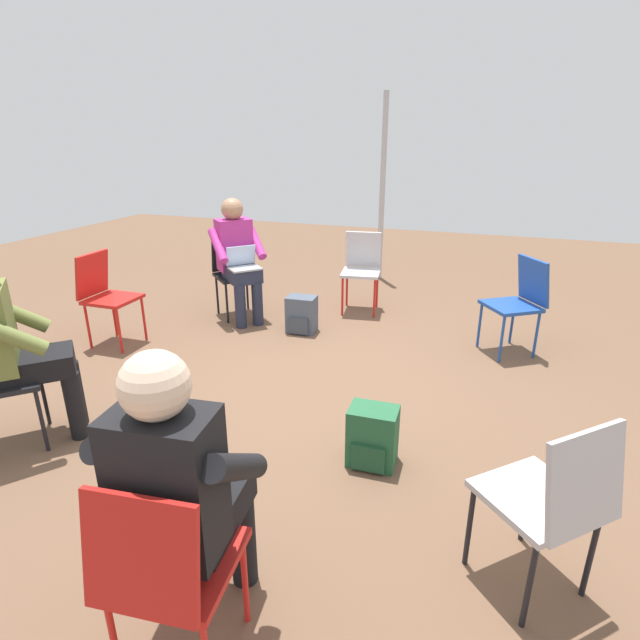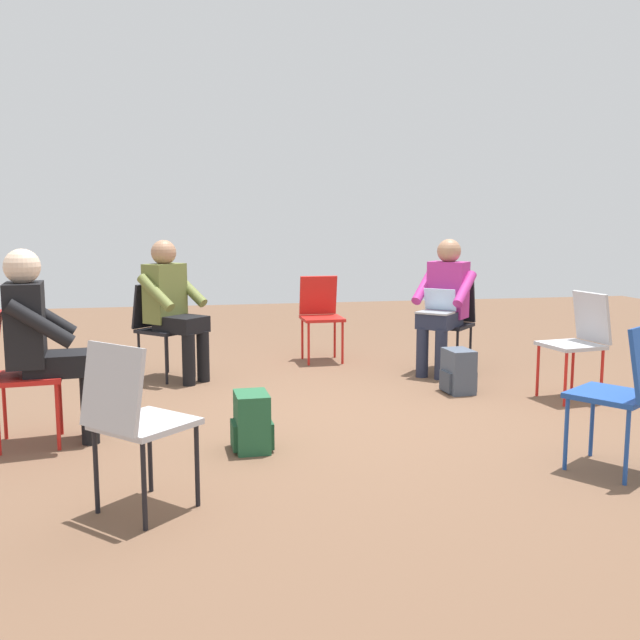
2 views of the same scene
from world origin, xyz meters
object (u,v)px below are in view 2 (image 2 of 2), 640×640
object	(u,v)px
chair_southwest	(450,318)
chair_west	(579,337)
backpack_by_empty_chair	(458,374)
person_in_olive	(173,302)
backpack_near_laptop_user	(252,425)
chair_east	(15,369)
chair_northeast	(133,415)
person_with_laptop	(444,299)
person_in_black	(42,336)
chair_southeast	(160,323)
chair_south	(321,312)
chair_northwest	(624,387)

from	to	relation	value
chair_southwest	chair_west	distance (m)	1.37
chair_west	backpack_by_empty_chair	xyz separation A→B (m)	(0.85, -0.37, -0.34)
person_in_olive	backpack_near_laptop_user	size ratio (longest dim) A/B	3.44
chair_east	chair_northeast	distance (m)	1.47
chair_northeast	person_with_laptop	xyz separation A→B (m)	(-2.61, -2.77, 0.20)
chair_southwest	backpack_near_laptop_user	xyz separation A→B (m)	(2.08, 2.02, -0.34)
chair_east	backpack_near_laptop_user	xyz separation A→B (m)	(-1.43, 0.37, -0.34)
chair_northeast	person_in_black	size ratio (longest dim) A/B	0.69
chair_southeast	chair_south	distance (m)	1.65
chair_east	chair_northwest	bearing A→B (deg)	64.88
chair_northwest	backpack_near_laptop_user	xyz separation A→B (m)	(1.99, -0.80, -0.34)
chair_northeast	chair_northwest	size ratio (longest dim) A/B	1.00
chair_south	person_in_black	size ratio (longest dim) A/B	0.69
chair_west	chair_southwest	bearing A→B (deg)	16.84
chair_northwest	backpack_near_laptop_user	bearing A→B (deg)	123.69
chair_southwest	backpack_by_empty_chair	bearing A→B (deg)	116.35
chair_northwest	person_with_laptop	bearing A→B (deg)	56.31
backpack_by_empty_chair	backpack_near_laptop_user	bearing A→B (deg)	32.41
person_in_black	person_in_olive	bearing A→B (deg)	148.98
chair_southwest	chair_southeast	bearing A→B (deg)	39.10
chair_northeast	chair_southwest	distance (m)	3.97
backpack_by_empty_chair	chair_northwest	bearing A→B (deg)	95.19
chair_southeast	person_with_laptop	distance (m)	2.59
chair_northwest	person_in_olive	bearing A→B (deg)	96.19
chair_west	backpack_by_empty_chair	bearing A→B (deg)	57.83
chair_east	person_in_olive	xyz separation A→B (m)	(-0.95, -1.72, 0.20)
chair_northeast	chair_southwest	size ratio (longest dim) A/B	1.00
chair_northeast	chair_west	world-z (taller)	same
person_in_black	backpack_near_laptop_user	distance (m)	1.43
chair_northeast	person_in_olive	size ratio (longest dim) A/B	0.69
chair_northeast	backpack_by_empty_chair	distance (m)	3.21
person_in_olive	backpack_by_empty_chair	size ratio (longest dim) A/B	3.44
chair_east	chair_northwest	size ratio (longest dim) A/B	1.00
chair_northeast	backpack_by_empty_chair	size ratio (longest dim) A/B	2.36
chair_southeast	chair_northwest	xyz separation A→B (m)	(-2.59, 3.01, 0.00)
chair_east	chair_southwest	distance (m)	3.88
chair_east	chair_southwest	size ratio (longest dim) A/B	1.00
chair_northwest	chair_northeast	bearing A→B (deg)	147.12
backpack_near_laptop_user	chair_east	bearing A→B (deg)	-14.32
chair_west	chair_northwest	world-z (taller)	same
chair_southwest	person_in_black	xyz separation A→B (m)	(3.35, 1.64, 0.20)
chair_northeast	chair_southeast	bearing A→B (deg)	135.02
chair_east	backpack_near_laptop_user	bearing A→B (deg)	69.38
chair_northeast	backpack_by_empty_chair	world-z (taller)	chair_northeast
chair_northeast	person_in_olive	distance (m)	2.97
person_with_laptop	chair_southwest	bearing A→B (deg)	-90.00
person_in_black	backpack_near_laptop_user	xyz separation A→B (m)	(-1.27, 0.38, -0.54)
chair_west	person_with_laptop	bearing A→B (deg)	23.71
chair_northeast	person_in_black	distance (m)	1.42
chair_northwest	backpack_near_laptop_user	size ratio (longest dim) A/B	2.36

